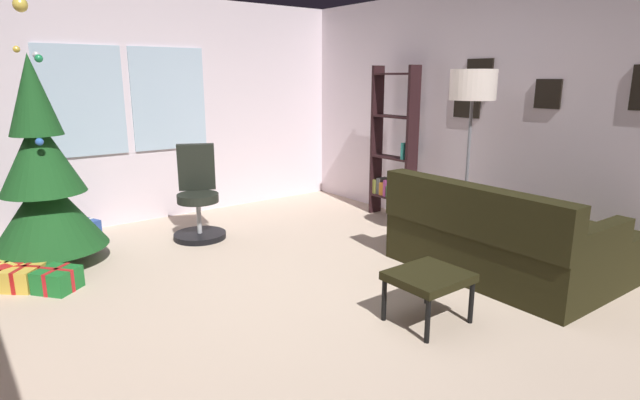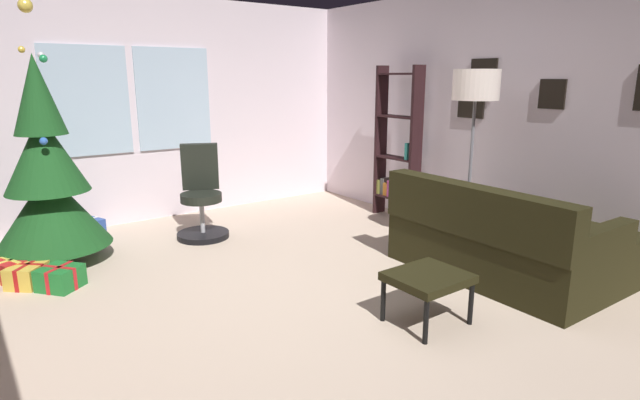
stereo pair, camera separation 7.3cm
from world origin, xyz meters
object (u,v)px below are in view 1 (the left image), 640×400
Objects in this scene: office_chair at (198,202)px; footstool at (429,279)px; holiday_tree at (43,181)px; gift_box_gold at (26,276)px; bookshelf at (393,155)px; gift_box_green at (57,280)px; floor_lamp at (472,95)px; gift_box_red at (8,273)px; couch at (517,242)px; gift_box_blue at (83,231)px.

footstool is at bearing -81.05° from office_chair.
gift_box_gold is at bearing -121.68° from holiday_tree.
gift_box_gold is at bearing 175.69° from bookshelf.
gift_box_green is 1.70m from office_chair.
footstool is at bearing -48.32° from gift_box_gold.
floor_lamp is at bearing -23.03° from gift_box_green.
footstool is 3.00m from gift_box_green.
floor_lamp is at bearing -25.19° from gift_box_gold.
holiday_tree is at bearing 146.76° from floor_lamp.
gift_box_red is at bearing 173.34° from bookshelf.
couch is 1.03× the size of floor_lamp.
bookshelf is at bearing -6.66° from gift_box_red.
gift_box_red is at bearing 153.22° from floor_lamp.
office_chair is 2.40m from bookshelf.
bookshelf is at bearing -17.11° from office_chair.
gift_box_gold is 4.08m from bookshelf.
gift_box_green is 0.40× the size of office_chair.
holiday_tree is 1.28× the size of bookshelf.
gift_box_blue is (-1.51, 3.48, -0.21)m from footstool.
gift_box_blue reaches higher than gift_box_red.
couch is 1.82× the size of office_chair.
couch is 4.36× the size of gift_box_gold.
gift_box_red is 4.41m from floor_lamp.
holiday_tree reaches higher than gift_box_green.
footstool is 1.41× the size of gift_box_blue.
gift_box_red is 0.91× the size of gift_box_blue.
holiday_tree is 4.03m from floor_lamp.
bookshelf is (1.81, 2.16, 0.46)m from footstool.
office_chair is at bearing -3.15° from holiday_tree.
gift_box_gold is 0.42× the size of office_chair.
gift_box_green is (-3.34, 2.08, -0.20)m from couch.
couch is at bearing 6.12° from footstool.
gift_box_green is (0.30, -0.42, -0.00)m from gift_box_red.
gift_box_gold is 0.24× the size of floor_lamp.
floor_lamp is (2.92, -2.71, 1.45)m from gift_box_blue.
office_chair is at bearing 6.66° from gift_box_red.
gift_box_gold is 4.24m from floor_lamp.
floor_lamp is at bearing -106.26° from bookshelf.
couch is 3.25m from office_chair.
gift_box_red is at bearing -173.34° from office_chair.
office_chair is (1.85, 0.22, 0.30)m from gift_box_red.
holiday_tree is 1.01m from gift_box_green.
footstool is 2.86m from bookshelf.
bookshelf is (3.81, -0.06, 0.69)m from gift_box_green.
gift_box_blue is at bearing 68.83° from gift_box_green.
gift_box_blue is (0.39, 0.54, -0.68)m from holiday_tree.
footstool is 2.02m from floor_lamp.
footstool is 1.54× the size of gift_box_red.
bookshelf reaches higher than floor_lamp.
floor_lamp is (1.86, -2.09, 1.16)m from office_chair.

